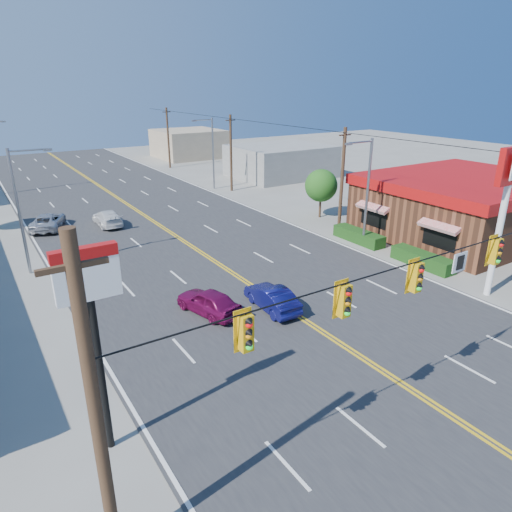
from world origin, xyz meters
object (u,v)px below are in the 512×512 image
car_silver (48,222)px  signal_span (434,284)px  kfc (463,205)px  car_magenta (209,302)px  car_blue (272,299)px  car_white (107,219)px  kfc_pylon (507,193)px  pizza_hut_sign (92,310)px

car_silver → signal_span: bearing=125.3°
signal_span → car_silver: bearing=104.5°
kfc → car_silver: (-28.14, 19.45, -1.71)m
signal_span → car_magenta: 12.04m
car_magenta → car_blue: bearing=140.8°
car_white → kfc_pylon: bearing=121.0°
car_magenta → kfc: bearing=168.6°
signal_span → car_magenta: bearing=109.1°
car_silver → car_white: bearing=-179.0°
pizza_hut_sign → car_blue: (10.30, 5.24, -4.53)m
kfc → car_magenta: kfc is taller
pizza_hut_sign → car_blue: size_ratio=1.73×
kfc_pylon → car_white: size_ratio=1.90×
signal_span → kfc: 23.47m
signal_span → kfc_pylon: (11.12, 4.00, 1.16)m
signal_span → car_blue: signal_span is taller
kfc_pylon → car_magenta: size_ratio=2.14×
kfc_pylon → car_blue: (-11.70, 5.24, -5.39)m
car_magenta → signal_span: bearing=94.5°
car_magenta → car_silver: car_magenta is taller
kfc_pylon → car_magenta: 17.10m
car_magenta → car_blue: car_magenta is taller
pizza_hut_sign → kfc: bearing=14.5°
kfc → pizza_hut_sign: (-30.90, -8.00, 2.80)m
kfc_pylon → car_white: (-14.72, 25.82, -5.39)m
kfc → car_blue: kfc is taller
pizza_hut_sign → car_blue: bearing=27.0°
kfc_pylon → car_white: 30.21m
car_blue → car_white: car_blue is taller
kfc → car_silver: bearing=145.4°
pizza_hut_sign → car_white: bearing=74.3°
car_blue → kfc_pylon: bearing=159.0°
kfc_pylon → pizza_hut_sign: 22.02m
pizza_hut_sign → car_silver: (2.76, 27.45, -4.51)m
car_blue → car_white: bearing=-78.5°
car_blue → car_silver: (-7.54, 22.21, 0.02)m
car_white → car_blue: bearing=99.7°
car_magenta → car_white: car_magenta is taller
kfc → pizza_hut_sign: pizza_hut_sign is taller
kfc → car_blue: size_ratio=4.11×
pizza_hut_sign → car_blue: 12.41m
car_magenta → pizza_hut_sign: bearing=28.2°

